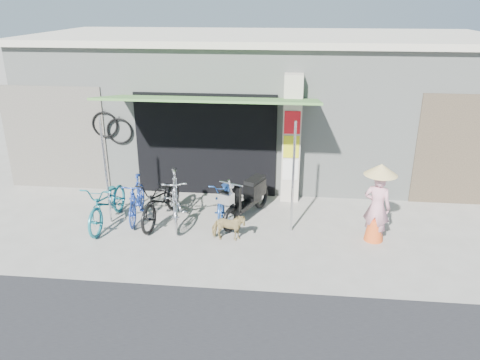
# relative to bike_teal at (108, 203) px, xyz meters

# --- Properties ---
(ground) EXTENTS (80.00, 80.00, 0.00)m
(ground) POSITION_rel_bike_teal_xyz_m (3.00, -0.68, -0.49)
(ground) COLOR #9B968C
(ground) RESTS_ON ground
(bicycle_shop) EXTENTS (12.30, 5.30, 3.66)m
(bicycle_shop) POSITION_rel_bike_teal_xyz_m (3.00, 4.41, 1.34)
(bicycle_shop) COLOR #9BA199
(bicycle_shop) RESTS_ON ground
(shop_pillar) EXTENTS (0.42, 0.44, 3.00)m
(shop_pillar) POSITION_rel_bike_teal_xyz_m (3.85, 1.77, 1.01)
(shop_pillar) COLOR beige
(shop_pillar) RESTS_ON ground
(awning) EXTENTS (4.60, 1.88, 2.72)m
(awning) POSITION_rel_bike_teal_xyz_m (2.10, 0.95, 2.02)
(awning) COLOR #427132
(awning) RESTS_ON ground
(neighbour_right) EXTENTS (2.60, 0.06, 2.60)m
(neighbour_right) POSITION_rel_bike_teal_xyz_m (8.00, 1.91, 0.81)
(neighbour_right) COLOR brown
(neighbour_right) RESTS_ON ground
(neighbour_left) EXTENTS (2.60, 0.06, 2.60)m
(neighbour_left) POSITION_rel_bike_teal_xyz_m (-2.00, 1.91, 0.81)
(neighbour_left) COLOR #6B665B
(neighbour_left) RESTS_ON ground
(bike_teal) EXTENTS (0.71, 1.90, 0.99)m
(bike_teal) POSITION_rel_bike_teal_xyz_m (0.00, 0.00, 0.00)
(bike_teal) COLOR #1D7783
(bike_teal) RESTS_ON ground
(bike_blue) EXTENTS (0.61, 1.60, 0.94)m
(bike_blue) POSITION_rel_bike_teal_xyz_m (0.53, 0.31, -0.02)
(bike_blue) COLOR #213E9B
(bike_blue) RESTS_ON ground
(bike_black) EXTENTS (0.95, 1.97, 0.99)m
(bike_black) POSITION_rel_bike_teal_xyz_m (1.11, 0.26, 0.00)
(bike_black) COLOR black
(bike_black) RESTS_ON ground
(bike_silver) EXTENTS (0.93, 1.91, 1.11)m
(bike_silver) POSITION_rel_bike_teal_xyz_m (1.41, 0.26, 0.06)
(bike_silver) COLOR silver
(bike_silver) RESTS_ON ground
(bike_navy) EXTENTS (0.57, 1.62, 0.85)m
(bike_navy) POSITION_rel_bike_teal_xyz_m (2.41, 0.74, -0.07)
(bike_navy) COLOR #214A99
(bike_navy) RESTS_ON ground
(street_dog) EXTENTS (0.70, 0.34, 0.58)m
(street_dog) POSITION_rel_bike_teal_xyz_m (2.65, -0.48, -0.20)
(street_dog) COLOR #987B50
(street_dog) RESTS_ON ground
(moped) EXTENTS (0.96, 1.79, 1.08)m
(moped) POSITION_rel_bike_teal_xyz_m (2.94, 0.58, -0.00)
(moped) COLOR black
(moped) RESTS_ON ground
(nun) EXTENTS (0.64, 0.64, 1.62)m
(nun) POSITION_rel_bike_teal_xyz_m (5.56, -0.15, 0.32)
(nun) COLOR #D28D9B
(nun) RESTS_ON ground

